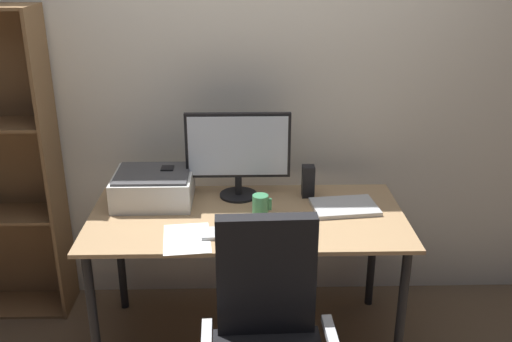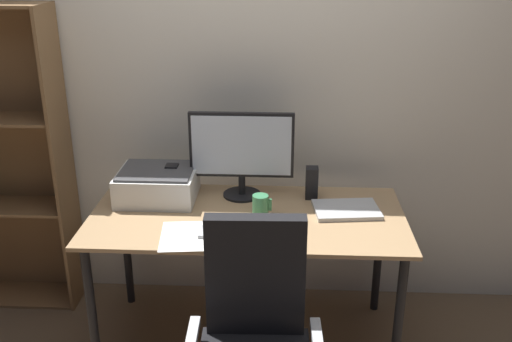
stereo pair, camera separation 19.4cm
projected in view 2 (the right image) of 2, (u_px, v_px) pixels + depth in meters
ground_plane at (248, 338)px, 3.13m from camera, size 12.00×12.00×0.00m
back_wall at (253, 79)px, 3.16m from camera, size 6.40×0.10×2.60m
desk at (247, 230)px, 2.89m from camera, size 1.56×0.75×0.74m
monitor at (242, 149)px, 2.98m from camera, size 0.54×0.20×0.46m
keyboard at (230, 232)px, 2.67m from camera, size 0.29×0.12×0.02m
mouse at (271, 232)px, 2.65m from camera, size 0.08×0.11×0.03m
coffee_mug at (261, 206)px, 2.83m from camera, size 0.09×0.08×0.11m
laptop at (346, 210)px, 2.89m from camera, size 0.34×0.26×0.02m
speaker_left at (173, 180)px, 3.06m from camera, size 0.06×0.07×0.17m
speaker_right at (312, 183)px, 3.02m from camera, size 0.06×0.07×0.17m
printer at (157, 184)px, 3.02m from camera, size 0.40×0.34×0.16m
paper_sheet at (184, 236)px, 2.65m from camera, size 0.24×0.32×0.00m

